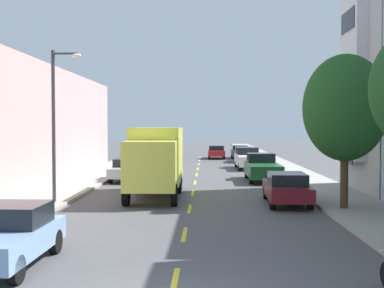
{
  "coord_description": "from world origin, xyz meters",
  "views": [
    {
      "loc": [
        0.71,
        -9.06,
        3.5
      ],
      "look_at": [
        -0.36,
        28.05,
        2.2
      ],
      "focal_mm": 46.56,
      "sensor_mm": 36.0,
      "label": 1
    }
  ],
  "objects_px": {
    "parked_suv_champagne": "(153,153)",
    "parked_wagon_navy": "(244,154)",
    "parked_pickup_black": "(166,148)",
    "street_lamp": "(57,114)",
    "parked_pickup_forest": "(262,168)",
    "parked_sedan_burgundy": "(287,188)",
    "parked_hatchback_sky": "(9,236)",
    "street_tree_second": "(345,108)",
    "moving_red_sedan": "(216,152)",
    "parked_sedan_teal": "(240,152)",
    "parked_pickup_white": "(248,159)",
    "parked_sedan_silver": "(127,169)",
    "delivery_box_truck": "(156,158)"
  },
  "relations": [
    {
      "from": "parked_pickup_white",
      "to": "parked_pickup_forest",
      "type": "relative_size",
      "value": 1.01
    },
    {
      "from": "parked_sedan_burgundy",
      "to": "parked_pickup_black",
      "type": "relative_size",
      "value": 0.85
    },
    {
      "from": "street_tree_second",
      "to": "street_lamp",
      "type": "distance_m",
      "value": 12.42
    },
    {
      "from": "parked_sedan_teal",
      "to": "parked_suv_champagne",
      "type": "distance_m",
      "value": 11.65
    },
    {
      "from": "street_tree_second",
      "to": "parked_hatchback_sky",
      "type": "xyz_separation_m",
      "value": [
        -10.64,
        -8.33,
        -3.51
      ]
    },
    {
      "from": "parked_sedan_teal",
      "to": "parked_sedan_silver",
      "type": "distance_m",
      "value": 24.48
    },
    {
      "from": "street_lamp",
      "to": "parked_sedan_burgundy",
      "type": "bearing_deg",
      "value": 2.43
    },
    {
      "from": "parked_wagon_navy",
      "to": "street_lamp",
      "type": "bearing_deg",
      "value": -110.86
    },
    {
      "from": "street_tree_second",
      "to": "parked_pickup_white",
      "type": "xyz_separation_m",
      "value": [
        -2.2,
        20.73,
        -3.44
      ]
    },
    {
      "from": "street_lamp",
      "to": "parked_pickup_forest",
      "type": "relative_size",
      "value": 1.27
    },
    {
      "from": "street_tree_second",
      "to": "parked_pickup_forest",
      "type": "height_order",
      "value": "street_tree_second"
    },
    {
      "from": "delivery_box_truck",
      "to": "parked_suv_champagne",
      "type": "height_order",
      "value": "delivery_box_truck"
    },
    {
      "from": "street_lamp",
      "to": "parked_pickup_forest",
      "type": "bearing_deg",
      "value": 44.88
    },
    {
      "from": "parked_pickup_black",
      "to": "parked_wagon_navy",
      "type": "bearing_deg",
      "value": -55.66
    },
    {
      "from": "parked_pickup_white",
      "to": "parked_wagon_navy",
      "type": "relative_size",
      "value": 1.14
    },
    {
      "from": "parked_suv_champagne",
      "to": "parked_pickup_black",
      "type": "height_order",
      "value": "parked_suv_champagne"
    },
    {
      "from": "parked_sedan_burgundy",
      "to": "parked_sedan_silver",
      "type": "height_order",
      "value": "same"
    },
    {
      "from": "delivery_box_truck",
      "to": "parked_pickup_white",
      "type": "distance_m",
      "value": 17.68
    },
    {
      "from": "parked_wagon_navy",
      "to": "parked_hatchback_sky",
      "type": "bearing_deg",
      "value": -103.23
    },
    {
      "from": "street_lamp",
      "to": "parked_suv_champagne",
      "type": "distance_m",
      "value": 25.35
    },
    {
      "from": "parked_suv_champagne",
      "to": "moving_red_sedan",
      "type": "relative_size",
      "value": 1.07
    },
    {
      "from": "parked_pickup_forest",
      "to": "parked_sedan_silver",
      "type": "height_order",
      "value": "parked_pickup_forest"
    },
    {
      "from": "delivery_box_truck",
      "to": "parked_suv_champagne",
      "type": "distance_m",
      "value": 22.51
    },
    {
      "from": "parked_suv_champagne",
      "to": "street_lamp",
      "type": "bearing_deg",
      "value": -93.58
    },
    {
      "from": "parked_sedan_silver",
      "to": "parked_pickup_black",
      "type": "xyz_separation_m",
      "value": [
        -0.01,
        30.29,
        0.08
      ]
    },
    {
      "from": "street_lamp",
      "to": "parked_wagon_navy",
      "type": "height_order",
      "value": "street_lamp"
    },
    {
      "from": "street_tree_second",
      "to": "parked_suv_champagne",
      "type": "height_order",
      "value": "street_tree_second"
    },
    {
      "from": "street_tree_second",
      "to": "delivery_box_truck",
      "type": "height_order",
      "value": "street_tree_second"
    },
    {
      "from": "parked_wagon_navy",
      "to": "street_tree_second",
      "type": "bearing_deg",
      "value": -86.1
    },
    {
      "from": "parked_sedan_teal",
      "to": "parked_pickup_white",
      "type": "bearing_deg",
      "value": -90.72
    },
    {
      "from": "parked_sedan_burgundy",
      "to": "parked_wagon_navy",
      "type": "bearing_deg",
      "value": 89.74
    },
    {
      "from": "parked_pickup_forest",
      "to": "moving_red_sedan",
      "type": "distance_m",
      "value": 22.37
    },
    {
      "from": "parked_sedan_teal",
      "to": "parked_sedan_burgundy",
      "type": "xyz_separation_m",
      "value": [
        -0.05,
        -32.36,
        0.0
      ]
    },
    {
      "from": "parked_sedan_silver",
      "to": "moving_red_sedan",
      "type": "relative_size",
      "value": 1.0
    },
    {
      "from": "parked_pickup_forest",
      "to": "parked_pickup_black",
      "type": "relative_size",
      "value": 1.0
    },
    {
      "from": "parked_sedan_burgundy",
      "to": "parked_hatchback_sky",
      "type": "xyz_separation_m",
      "value": [
        -8.57,
        -10.13,
        0.01
      ]
    },
    {
      "from": "parked_pickup_white",
      "to": "parked_pickup_forest",
      "type": "bearing_deg",
      "value": -89.21
    },
    {
      "from": "parked_sedan_teal",
      "to": "street_lamp",
      "type": "bearing_deg",
      "value": -107.47
    },
    {
      "from": "parked_pickup_black",
      "to": "parked_suv_champagne",
      "type": "bearing_deg",
      "value": -89.88
    },
    {
      "from": "parked_sedan_teal",
      "to": "parked_suv_champagne",
      "type": "bearing_deg",
      "value": -138.71
    },
    {
      "from": "street_tree_second",
      "to": "parked_suv_champagne",
      "type": "xyz_separation_m",
      "value": [
        -10.78,
        26.48,
        -3.28
      ]
    },
    {
      "from": "parked_pickup_forest",
      "to": "parked_pickup_black",
      "type": "height_order",
      "value": "same"
    },
    {
      "from": "street_lamp",
      "to": "parked_pickup_forest",
      "type": "xyz_separation_m",
      "value": [
        10.28,
        10.23,
        -3.23
      ]
    },
    {
      "from": "parked_suv_champagne",
      "to": "parked_wagon_navy",
      "type": "xyz_separation_m",
      "value": [
        8.83,
        2.16,
        -0.18
      ]
    },
    {
      "from": "street_tree_second",
      "to": "street_lamp",
      "type": "relative_size",
      "value": 0.94
    },
    {
      "from": "parked_pickup_black",
      "to": "street_tree_second",
      "type": "bearing_deg",
      "value": -75.44
    },
    {
      "from": "parked_pickup_forest",
      "to": "parked_hatchback_sky",
      "type": "distance_m",
      "value": 21.69
    },
    {
      "from": "parked_hatchback_sky",
      "to": "parked_wagon_navy",
      "type": "relative_size",
      "value": 0.86
    },
    {
      "from": "parked_pickup_white",
      "to": "moving_red_sedan",
      "type": "distance_m",
      "value": 13.31
    },
    {
      "from": "parked_pickup_black",
      "to": "moving_red_sedan",
      "type": "height_order",
      "value": "parked_pickup_black"
    }
  ]
}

